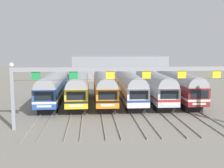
# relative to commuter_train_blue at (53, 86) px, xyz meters

# --- Properties ---
(ground_plane) EXTENTS (160.00, 160.00, 0.00)m
(ground_plane) POSITION_rel_commuter_train_blue_xyz_m (9.55, 0.00, -2.69)
(ground_plane) COLOR gray
(track_bed) EXTENTS (20.61, 70.00, 0.15)m
(track_bed) POSITION_rel_commuter_train_blue_xyz_m (9.55, 17.00, -2.61)
(track_bed) COLOR gray
(track_bed) RESTS_ON ground
(commuter_train_blue) EXTENTS (2.88, 18.06, 5.05)m
(commuter_train_blue) POSITION_rel_commuter_train_blue_xyz_m (0.00, 0.00, 0.00)
(commuter_train_blue) COLOR #284C9E
(commuter_train_blue) RESTS_ON ground
(commuter_train_yellow) EXTENTS (2.88, 18.06, 4.77)m
(commuter_train_yellow) POSITION_rel_commuter_train_blue_xyz_m (3.82, -0.00, -0.00)
(commuter_train_yellow) COLOR gold
(commuter_train_yellow) RESTS_ON ground
(commuter_train_orange) EXTENTS (2.88, 18.06, 5.05)m
(commuter_train_orange) POSITION_rel_commuter_train_blue_xyz_m (7.64, 0.00, 0.00)
(commuter_train_orange) COLOR orange
(commuter_train_orange) RESTS_ON ground
(commuter_train_silver) EXTENTS (2.88, 18.06, 4.77)m
(commuter_train_silver) POSITION_rel_commuter_train_blue_xyz_m (11.46, -0.00, -0.00)
(commuter_train_silver) COLOR silver
(commuter_train_silver) RESTS_ON ground
(commuter_train_stainless) EXTENTS (2.88, 18.06, 4.77)m
(commuter_train_stainless) POSITION_rel_commuter_train_blue_xyz_m (15.29, -0.00, -0.00)
(commuter_train_stainless) COLOR #B2B5BA
(commuter_train_stainless) RESTS_ON ground
(commuter_train_maroon) EXTENTS (2.88, 18.06, 5.05)m
(commuter_train_maroon) POSITION_rel_commuter_train_blue_xyz_m (19.11, 0.00, 0.00)
(commuter_train_maroon) COLOR maroon
(commuter_train_maroon) RESTS_ON ground
(catenary_gantry) EXTENTS (24.35, 0.44, 6.97)m
(catenary_gantry) POSITION_rel_commuter_train_blue_xyz_m (9.55, -13.50, 2.63)
(catenary_gantry) COLOR gray
(catenary_gantry) RESTS_ON ground
(maintenance_building) EXTENTS (24.68, 10.00, 6.07)m
(maintenance_building) POSITION_rel_commuter_train_blue_xyz_m (13.39, 33.77, 0.35)
(maintenance_building) COLOR gray
(maintenance_building) RESTS_ON ground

